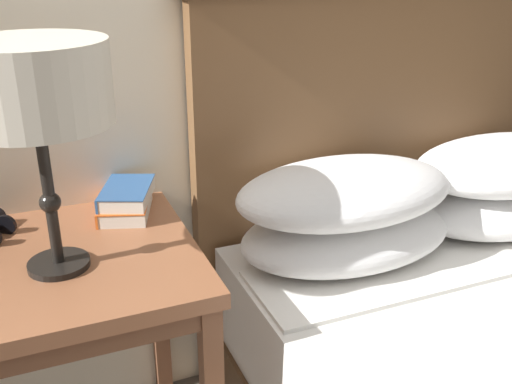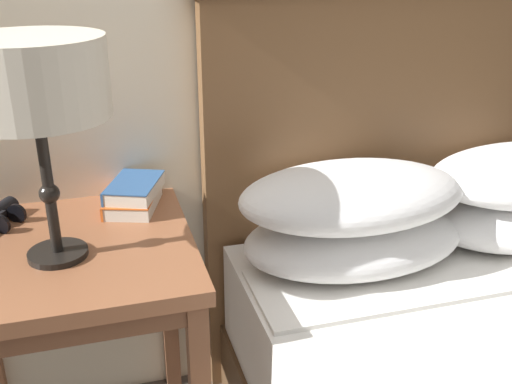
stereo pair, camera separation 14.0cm
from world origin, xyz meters
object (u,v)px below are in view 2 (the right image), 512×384
book_on_nightstand (132,201)px  nightstand (69,278)px  table_lamp (33,83)px  book_stacked_on_top (134,188)px

book_on_nightstand → nightstand: bearing=-135.4°
table_lamp → book_stacked_on_top: 0.44m
table_lamp → book_stacked_on_top: (0.19, 0.22, -0.33)m
nightstand → table_lamp: table_lamp is taller
nightstand → book_stacked_on_top: 0.28m
nightstand → book_on_nightstand: 0.26m
book_on_nightstand → book_stacked_on_top: book_stacked_on_top is taller
nightstand → book_on_nightstand: (0.17, 0.17, 0.11)m
book_on_nightstand → book_stacked_on_top: size_ratio=1.01×
nightstand → book_on_nightstand: book_on_nightstand is taller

